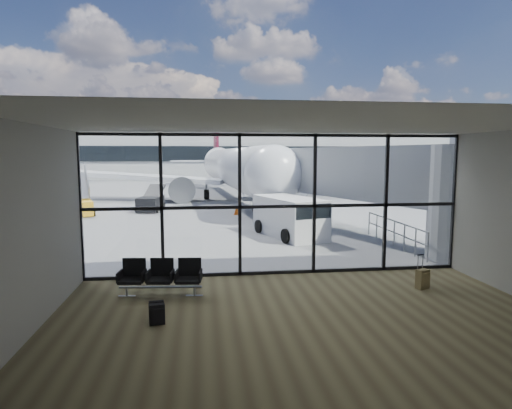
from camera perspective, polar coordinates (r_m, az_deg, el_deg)
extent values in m
plane|color=slate|center=(53.45, -4.73, 2.52)|extent=(220.00, 220.00, 0.00)
cube|color=brown|center=(10.30, 6.86, -15.21)|extent=(12.00, 8.00, 0.01)
cube|color=silver|center=(9.58, 7.24, 10.60)|extent=(12.00, 8.00, 0.02)
cube|color=#B4B4AF|center=(5.98, 16.66, -8.95)|extent=(12.00, 0.02, 4.50)
cube|color=#B4B4AF|center=(10.06, -28.30, -3.19)|extent=(0.02, 8.00, 4.50)
cube|color=white|center=(13.56, 2.87, -0.05)|extent=(12.00, 0.04, 4.50)
cube|color=black|center=(13.99, 2.82, -9.00)|extent=(12.00, 0.12, 0.10)
cube|color=black|center=(13.57, 2.87, -0.26)|extent=(12.00, 0.12, 0.10)
cube|color=black|center=(13.48, 2.93, 9.23)|extent=(12.00, 0.12, 0.10)
cube|color=black|center=(13.83, -22.40, -0.42)|extent=(0.10, 0.12, 4.50)
cube|color=black|center=(13.41, -12.46, -0.28)|extent=(0.10, 0.12, 4.50)
cube|color=black|center=(13.40, -2.19, -0.13)|extent=(0.10, 0.12, 4.50)
cube|color=black|center=(13.82, 7.77, 0.02)|extent=(0.10, 0.12, 4.50)
cube|color=black|center=(14.63, 16.89, 0.16)|extent=(0.10, 0.12, 4.50)
cube|color=black|center=(15.76, 24.87, 0.28)|extent=(0.10, 0.12, 4.50)
cylinder|color=#AAADAF|center=(17.27, 26.46, 0.20)|extent=(2.80, 2.80, 4.20)
cube|color=#AAADAF|center=(22.37, 10.79, 4.40)|extent=(7.45, 14.81, 2.40)
cube|color=#AAADAF|center=(28.59, 1.33, 4.98)|extent=(2.60, 2.20, 2.60)
cylinder|color=gray|center=(28.62, -0.27, 0.77)|extent=(0.20, 0.20, 1.80)
cylinder|color=gray|center=(28.86, 2.89, 0.81)|extent=(0.20, 0.20, 1.80)
cylinder|color=black|center=(28.80, 1.31, -0.49)|extent=(1.80, 0.56, 0.56)
cylinder|color=gray|center=(16.50, 21.92, -5.31)|extent=(0.06, 0.06, 1.10)
cylinder|color=gray|center=(17.27, 20.47, -4.73)|extent=(0.06, 0.06, 1.10)
cylinder|color=gray|center=(18.05, 19.14, -4.19)|extent=(0.06, 0.06, 1.10)
cylinder|color=gray|center=(18.85, 17.93, -3.70)|extent=(0.06, 0.06, 1.10)
cylinder|color=gray|center=(19.65, 16.81, -3.25)|extent=(0.06, 0.06, 1.10)
cylinder|color=gray|center=(20.47, 15.79, -2.83)|extent=(0.06, 0.06, 1.10)
cylinder|color=gray|center=(21.29, 14.84, -2.44)|extent=(0.06, 0.06, 1.10)
cylinder|color=gray|center=(18.76, 17.98, -2.11)|extent=(0.06, 5.40, 0.06)
cylinder|color=gray|center=(18.84, 17.93, -3.55)|extent=(0.06, 5.40, 0.06)
cube|color=#ADADA9|center=(75.30, -5.52, 6.75)|extent=(80.00, 12.00, 8.00)
cube|color=black|center=(69.20, -5.36, 6.76)|extent=(80.00, 0.20, 2.40)
cube|color=#ADADA9|center=(78.79, -24.36, 10.19)|extent=(10.00, 8.00, 3.00)
cube|color=#ADADA9|center=(78.14, 7.97, 10.38)|extent=(6.00, 6.00, 2.00)
cylinder|color=#382619|center=(92.82, -30.62, 4.31)|extent=(0.50, 0.50, 3.06)
sphere|color=black|center=(92.80, -30.76, 6.61)|extent=(5.61, 5.61, 5.61)
cylinder|color=#382619|center=(90.61, -27.13, 4.58)|extent=(0.50, 0.50, 3.42)
sphere|color=black|center=(90.61, -27.27, 7.22)|extent=(6.27, 6.27, 6.27)
cylinder|color=#382619|center=(88.78, -23.47, 4.50)|extent=(0.50, 0.50, 2.70)
sphere|color=black|center=(88.74, -23.57, 6.63)|extent=(4.95, 4.95, 4.95)
cylinder|color=#382619|center=(87.30, -19.68, 4.75)|extent=(0.50, 0.50, 3.06)
sphere|color=black|center=(87.28, -19.77, 7.21)|extent=(5.61, 5.61, 5.61)
cylinder|color=#382619|center=(86.21, -15.77, 4.99)|extent=(0.50, 0.50, 3.42)
sphere|color=black|center=(86.21, -15.86, 7.77)|extent=(6.27, 6.27, 6.27)
cube|color=gray|center=(12.11, -12.61, -10.69)|extent=(2.24, 0.32, 0.04)
cube|color=black|center=(12.22, -16.20, -9.68)|extent=(0.69, 0.66, 0.08)
cube|color=black|center=(12.42, -15.90, -8.14)|extent=(0.64, 0.14, 0.56)
cube|color=black|center=(12.05, -12.63, -9.81)|extent=(0.69, 0.66, 0.08)
cube|color=black|center=(12.25, -12.40, -8.25)|extent=(0.64, 0.14, 0.56)
cube|color=black|center=(11.92, -8.97, -9.91)|extent=(0.69, 0.66, 0.08)
cube|color=black|center=(12.13, -8.81, -8.32)|extent=(0.64, 0.14, 0.56)
cylinder|color=gray|center=(12.36, -16.85, -11.08)|extent=(0.06, 0.06, 0.26)
cylinder|color=gray|center=(12.00, -8.20, -11.39)|extent=(0.06, 0.06, 0.26)
cube|color=black|center=(10.25, -13.08, -14.03)|extent=(0.38, 0.27, 0.48)
cube|color=black|center=(10.13, -13.03, -14.29)|extent=(0.29, 0.11, 0.33)
cylinder|color=black|center=(10.27, -13.16, -12.57)|extent=(0.34, 0.14, 0.09)
cube|color=olive|center=(13.31, 21.32, -9.23)|extent=(0.42, 0.35, 0.55)
cube|color=olive|center=(13.23, 21.73, -9.34)|extent=(0.30, 0.15, 0.41)
cylinder|color=gray|center=(13.17, 20.78, -7.27)|extent=(0.02, 0.02, 0.46)
cylinder|color=gray|center=(13.33, 21.34, -7.14)|extent=(0.02, 0.02, 0.46)
cube|color=black|center=(13.20, 21.10, -6.26)|extent=(0.24, 0.12, 0.02)
cylinder|color=black|center=(13.36, 20.65, -10.31)|extent=(0.05, 0.07, 0.06)
cylinder|color=black|center=(13.51, 21.20, -10.14)|extent=(0.05, 0.07, 0.06)
cylinder|color=white|center=(37.06, -2.67, 4.93)|extent=(5.31, 27.41, 3.36)
sphere|color=white|center=(23.69, 2.37, 3.97)|extent=(3.36, 3.36, 3.36)
cone|color=white|center=(52.81, -5.31, 5.72)|extent=(3.74, 5.68, 3.36)
cube|color=black|center=(24.21, 2.07, 5.10)|extent=(2.07, 1.23, 0.45)
cube|color=white|center=(37.62, -14.60, 3.57)|extent=(13.96, 6.26, 1.08)
cylinder|color=black|center=(35.82, -9.92, 2.09)|extent=(2.12, 3.22, 1.91)
cube|color=white|center=(52.12, -8.45, 5.76)|extent=(5.17, 2.30, 0.16)
cube|color=white|center=(39.87, 8.19, 3.88)|extent=(13.78, 7.99, 1.08)
cylinder|color=black|center=(37.28, 4.76, 2.34)|extent=(2.12, 3.22, 1.91)
cube|color=white|center=(52.75, -2.10, 5.84)|extent=(5.25, 2.96, 0.16)
cube|color=maroon|center=(52.84, -5.35, 8.97)|extent=(0.52, 3.46, 5.45)
cylinder|color=gray|center=(25.64, 1.38, -0.51)|extent=(0.18, 0.18, 1.27)
cylinder|color=black|center=(25.68, 1.38, -1.22)|extent=(0.27, 0.65, 0.64)
cylinder|color=black|center=(37.35, -6.62, 1.35)|extent=(0.47, 0.90, 0.87)
cylinder|color=black|center=(38.11, 1.03, 1.50)|extent=(0.47, 0.90, 0.87)
cube|color=silver|center=(20.21, 4.47, -1.65)|extent=(3.03, 4.60, 1.84)
cube|color=black|center=(18.80, 6.81, -0.74)|extent=(2.00, 1.58, 0.65)
cylinder|color=black|center=(18.67, 4.05, -4.20)|extent=(0.41, 0.68, 0.65)
cylinder|color=black|center=(19.61, 8.78, -3.73)|extent=(0.41, 0.68, 0.65)
cylinder|color=black|center=(21.10, 0.43, -2.92)|extent=(0.41, 0.68, 0.65)
cylinder|color=black|center=(21.93, 4.79, -2.58)|extent=(0.41, 0.68, 0.65)
cube|color=black|center=(30.08, -13.87, 0.13)|extent=(1.68, 2.97, 0.94)
cube|color=black|center=(31.09, -13.40, 1.65)|extent=(1.43, 2.47, 0.97)
cylinder|color=black|center=(29.38, -15.55, -0.63)|extent=(0.25, 0.49, 0.47)
cylinder|color=black|center=(29.05, -13.06, -0.64)|extent=(0.25, 0.49, 0.47)
cylinder|color=black|center=(31.18, -14.61, -0.19)|extent=(0.25, 0.49, 0.47)
cylinder|color=black|center=(30.86, -12.25, -0.19)|extent=(0.25, 0.49, 0.47)
cube|color=gold|center=(29.59, -22.84, -0.33)|extent=(2.72, 3.55, 0.89)
cube|color=gray|center=(30.36, -23.06, 2.26)|extent=(2.32, 2.91, 1.65)
cylinder|color=black|center=(28.47, -24.45, -1.18)|extent=(0.37, 0.54, 0.49)
cylinder|color=black|center=(28.58, -20.87, -0.99)|extent=(0.37, 0.54, 0.49)
cylinder|color=black|center=(30.69, -24.62, -0.67)|extent=(0.37, 0.54, 0.49)
cylinder|color=black|center=(30.79, -21.30, -0.49)|extent=(0.37, 0.54, 0.49)
cube|color=#D8520B|center=(27.54, -2.57, -1.32)|extent=(0.42, 0.42, 0.03)
cone|color=#D8520B|center=(27.50, -2.57, -0.73)|extent=(0.40, 0.40, 0.61)
cube|color=#E3480B|center=(23.38, 6.21, -2.78)|extent=(0.42, 0.42, 0.03)
cone|color=#E3480B|center=(23.34, 6.22, -2.09)|extent=(0.40, 0.40, 0.60)
cube|color=#D94A0B|center=(28.77, 6.71, -1.02)|extent=(0.38, 0.38, 0.03)
cone|color=#D94A0B|center=(28.74, 6.72, -0.51)|extent=(0.36, 0.36, 0.54)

